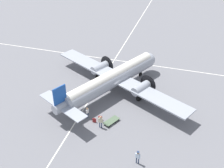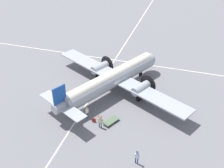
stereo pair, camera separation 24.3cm
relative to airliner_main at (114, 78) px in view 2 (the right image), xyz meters
The scene contains 10 objects.
ground_plane 2.42m from the airliner_main, 62.71° to the left, with size 300.00×300.00×0.00m, color slate.
apron_line_eastwest 9.94m from the airliner_main, 89.03° to the right, with size 120.00×0.16×0.01m.
apron_line_northsouth 3.65m from the airliner_main, ahead, with size 0.16×120.00×0.01m.
airliner_main is the anchor object (origin of this frame).
crew_foreground 14.07m from the airliner_main, 117.25° to the left, with size 0.58×0.35×1.76m.
passenger_boarding 8.27m from the airliner_main, 95.04° to the left, with size 0.62×0.29×1.81m.
ramp_agent 7.12m from the airliner_main, 77.17° to the left, with size 0.28×0.54×1.63m.
suitcase_near_door 7.05m from the airliner_main, 91.42° to the left, with size 0.49×0.20×0.59m.
suitcase_upright_spare 7.71m from the airliner_main, 86.88° to the left, with size 0.48×0.13×0.63m.
baggage_cart 7.39m from the airliner_main, 104.17° to the left, with size 1.89×2.44×0.56m.
Camera 2 is at (-10.25, 32.91, 23.99)m, focal length 45.00 mm.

